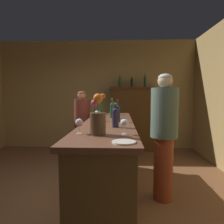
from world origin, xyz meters
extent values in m
plane|color=brown|center=(0.00, 0.00, 0.00)|extent=(7.67, 7.67, 0.00)
cube|color=tan|center=(0.00, 3.01, 1.44)|extent=(5.30, 0.12, 2.88)
cube|color=brown|center=(0.48, 0.25, 0.51)|extent=(0.59, 2.64, 1.03)
cube|color=brown|center=(0.48, 0.25, 1.05)|extent=(0.67, 2.75, 0.05)
cube|color=#4B2C11|center=(0.96, 2.73, 0.82)|extent=(1.07, 0.32, 1.65)
cube|color=#48240F|center=(0.96, 2.73, 1.62)|extent=(1.15, 0.38, 0.06)
cylinder|color=#2F4A2D|center=(0.25, 1.34, 1.18)|extent=(0.06, 0.06, 0.21)
sphere|color=#2F4A2D|center=(0.25, 1.34, 1.29)|extent=(0.06, 0.06, 0.06)
cylinder|color=#2F4A2D|center=(0.25, 1.34, 1.34)|extent=(0.02, 0.02, 0.09)
cylinder|color=black|center=(0.25, 1.34, 1.39)|extent=(0.02, 0.02, 0.02)
cylinder|color=#264932|center=(0.51, 0.74, 1.18)|extent=(0.06, 0.06, 0.21)
sphere|color=#264932|center=(0.51, 0.74, 1.29)|extent=(0.06, 0.06, 0.06)
cylinder|color=#264932|center=(0.51, 0.74, 1.33)|extent=(0.02, 0.02, 0.09)
cylinder|color=gold|center=(0.51, 0.74, 1.39)|extent=(0.03, 0.03, 0.02)
cylinder|color=#24213B|center=(0.59, -0.20, 1.17)|extent=(0.08, 0.08, 0.19)
sphere|color=#24213B|center=(0.59, -0.20, 1.26)|extent=(0.08, 0.08, 0.08)
cylinder|color=#24213B|center=(0.59, -0.20, 1.30)|extent=(0.03, 0.03, 0.08)
cylinder|color=gold|center=(0.59, -0.20, 1.35)|extent=(0.03, 0.03, 0.02)
cylinder|color=#1A2D3E|center=(0.61, 0.28, 1.18)|extent=(0.07, 0.07, 0.20)
sphere|color=#1A2D3E|center=(0.61, 0.28, 1.28)|extent=(0.07, 0.07, 0.07)
cylinder|color=#1A2D3E|center=(0.61, 0.28, 1.32)|extent=(0.03, 0.03, 0.09)
cylinder|color=#B3201A|center=(0.61, 0.28, 1.38)|extent=(0.03, 0.03, 0.02)
cylinder|color=#2B4F2D|center=(0.51, 1.25, 1.17)|extent=(0.07, 0.07, 0.18)
sphere|color=#2B4F2D|center=(0.51, 1.25, 1.26)|extent=(0.07, 0.07, 0.07)
cylinder|color=#2B4F2D|center=(0.51, 1.25, 1.30)|extent=(0.02, 0.02, 0.09)
cylinder|color=black|center=(0.51, 1.25, 1.35)|extent=(0.03, 0.03, 0.02)
cylinder|color=white|center=(0.25, -0.61, 1.08)|extent=(0.06, 0.06, 0.00)
cylinder|color=white|center=(0.25, -0.61, 1.11)|extent=(0.01, 0.01, 0.07)
ellipsoid|color=white|center=(0.25, -0.61, 1.19)|extent=(0.08, 0.08, 0.07)
ellipsoid|color=maroon|center=(0.25, -0.61, 1.17)|extent=(0.06, 0.06, 0.03)
cylinder|color=white|center=(0.32, 0.34, 1.08)|extent=(0.07, 0.07, 0.00)
cylinder|color=white|center=(0.32, 0.34, 1.12)|extent=(0.01, 0.01, 0.09)
ellipsoid|color=white|center=(0.32, 0.34, 1.20)|extent=(0.08, 0.08, 0.06)
cylinder|color=white|center=(0.69, -0.62, 1.08)|extent=(0.06, 0.06, 0.00)
cylinder|color=white|center=(0.69, -0.62, 1.12)|extent=(0.01, 0.01, 0.07)
ellipsoid|color=white|center=(0.69, -0.62, 1.19)|extent=(0.08, 0.08, 0.07)
cylinder|color=#513925|center=(0.44, -0.65, 1.18)|extent=(0.15, 0.15, 0.21)
cylinder|color=#38602D|center=(0.49, -0.65, 1.32)|extent=(0.01, 0.01, 0.24)
sphere|color=orange|center=(0.49, -0.65, 1.44)|extent=(0.05, 0.05, 0.05)
cylinder|color=#38602D|center=(0.45, -0.60, 1.31)|extent=(0.01, 0.01, 0.22)
sphere|color=red|center=(0.45, -0.60, 1.43)|extent=(0.05, 0.05, 0.05)
cylinder|color=#38602D|center=(0.41, -0.66, 1.29)|extent=(0.01, 0.01, 0.18)
sphere|color=#C54275|center=(0.41, -0.66, 1.38)|extent=(0.06, 0.06, 0.06)
cylinder|color=#38602D|center=(0.44, -0.67, 1.31)|extent=(0.01, 0.01, 0.22)
sphere|color=orange|center=(0.44, -0.67, 1.42)|extent=(0.09, 0.09, 0.09)
cylinder|color=white|center=(0.68, -0.96, 1.08)|extent=(0.19, 0.19, 0.01)
cylinder|color=#254B27|center=(0.63, 2.73, 1.74)|extent=(0.08, 0.08, 0.20)
sphere|color=#254B27|center=(0.63, 2.73, 1.84)|extent=(0.08, 0.08, 0.08)
cylinder|color=#254B27|center=(0.63, 2.73, 1.88)|extent=(0.03, 0.03, 0.07)
cylinder|color=black|center=(0.63, 2.73, 1.92)|extent=(0.03, 0.03, 0.02)
cylinder|color=black|center=(0.94, 2.73, 1.74)|extent=(0.06, 0.06, 0.19)
sphere|color=black|center=(0.94, 2.73, 1.83)|extent=(0.06, 0.06, 0.06)
cylinder|color=black|center=(0.94, 2.73, 1.87)|extent=(0.02, 0.02, 0.07)
cylinder|color=gold|center=(0.94, 2.73, 1.92)|extent=(0.03, 0.03, 0.02)
cylinder|color=#26452E|center=(1.27, 2.73, 1.76)|extent=(0.07, 0.07, 0.23)
sphere|color=#26452E|center=(1.27, 2.73, 1.88)|extent=(0.07, 0.07, 0.07)
cylinder|color=#26452E|center=(1.27, 2.73, 1.92)|extent=(0.03, 0.03, 0.08)
cylinder|color=#B2241B|center=(1.27, 2.73, 1.97)|extent=(0.03, 0.03, 0.02)
cylinder|color=#3F6853|center=(-0.16, 1.68, 0.38)|extent=(0.23, 0.23, 0.76)
cylinder|color=brown|center=(-0.16, 1.68, 1.06)|extent=(0.32, 0.32, 0.59)
sphere|color=tan|center=(-0.16, 1.68, 1.44)|extent=(0.18, 0.18, 0.18)
ellipsoid|color=#9C4929|center=(-0.16, 1.68, 1.48)|extent=(0.17, 0.17, 0.10)
cylinder|color=brown|center=(1.24, 0.22, 0.44)|extent=(0.26, 0.26, 0.88)
cylinder|color=#4E6356|center=(1.24, 0.22, 1.21)|extent=(0.36, 0.36, 0.67)
sphere|color=tan|center=(1.24, 0.22, 1.63)|extent=(0.20, 0.20, 0.20)
ellipsoid|color=#B1B5AA|center=(1.24, 0.22, 1.68)|extent=(0.19, 0.19, 0.11)
camera|label=1|loc=(0.65, -2.54, 1.46)|focal=32.70mm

